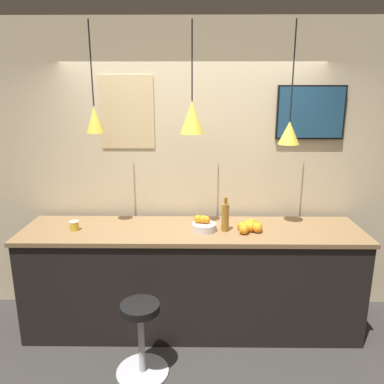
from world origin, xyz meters
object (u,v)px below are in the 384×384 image
object	(u,v)px
bar_stool	(141,333)
spread_jar	(74,226)
juice_bottle	(225,217)
fruit_bowl	(204,225)
mounted_tv	(311,113)

from	to	relation	value
bar_stool	spread_jar	distance (m)	1.13
spread_jar	juice_bottle	bearing A→B (deg)	0.00
bar_stool	juice_bottle	xyz separation A→B (m)	(0.70, 0.61, 0.77)
bar_stool	spread_jar	xyz separation A→B (m)	(-0.67, 0.61, 0.68)
spread_jar	bar_stool	bearing A→B (deg)	-42.34
bar_stool	spread_jar	bearing A→B (deg)	137.66
fruit_bowl	mounted_tv	world-z (taller)	mounted_tv
bar_stool	mounted_tv	bearing A→B (deg)	35.09
fruit_bowl	bar_stool	bearing A→B (deg)	-129.39
bar_stool	fruit_bowl	distance (m)	1.05
spread_jar	fruit_bowl	bearing A→B (deg)	0.15
bar_stool	juice_bottle	size ratio (longest dim) A/B	2.00
spread_jar	mounted_tv	world-z (taller)	mounted_tv
bar_stool	juice_bottle	bearing A→B (deg)	41.21
juice_bottle	mounted_tv	size ratio (longest dim) A/B	0.49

